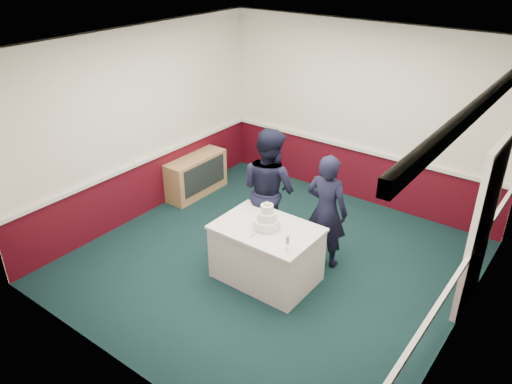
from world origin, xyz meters
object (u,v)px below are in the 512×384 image
Objects in this scene: cake_knife at (256,233)px; person_woman at (326,211)px; cake_table at (267,253)px; champagne_flute at (287,241)px; person_man at (269,190)px; wedding_cake at (267,220)px; sideboard at (196,175)px.

person_woman is at bearing 62.79° from cake_knife.
champagne_flute is (0.50, -0.28, 0.53)m from cake_table.
person_man is (-0.43, 0.89, 0.12)m from cake_knife.
wedding_cake is at bearing 57.95° from person_woman.
cake_table is at bearing 133.07° from person_man.
person_man is 1.12× the size of person_woman.
person_man reaches higher than champagne_flute.
person_man is (1.98, -0.58, 0.56)m from sideboard.
cake_table is 0.44m from cake_knife.
champagne_flute is at bearing -29.25° from cake_table.
person_man is (-0.46, 0.69, 0.51)m from cake_table.
cake_table is 6.44× the size of champagne_flute.
person_man is at bearing 2.74° from person_woman.
cake_knife is at bearing 125.14° from person_man.
wedding_cake is 0.90m from person_woman.
cake_table is 0.99m from person_woman.
wedding_cake is at bearing 133.07° from person_man.
sideboard is 2.94m from person_woman.
person_woman reaches higher than cake_table.
person_woman is (0.88, 0.10, -0.10)m from person_man.
person_woman is (0.42, 0.79, 0.42)m from cake_table.
champagne_flute is (0.53, -0.08, 0.14)m from cake_knife.
cake_knife is 1.09m from person_woman.
wedding_cake is at bearing -27.48° from sideboard.
cake_knife is (-0.03, -0.20, 0.39)m from cake_table.
person_woman is at bearing -9.54° from sideboard.
person_woman is (2.86, -0.48, 0.47)m from sideboard.
champagne_flute reaches higher than cake_table.
champagne_flute is 0.11× the size of person_man.
champagne_flute is at bearing -29.25° from wedding_cake.
sideboard is at bearing -13.26° from person_woman.
cake_table reaches higher than sideboard.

